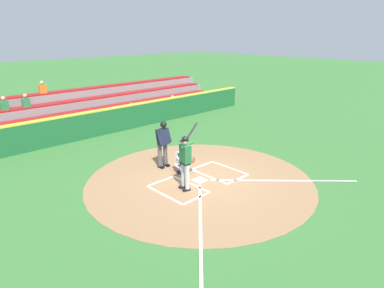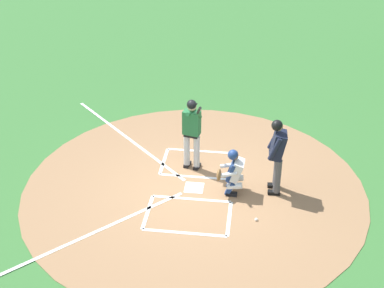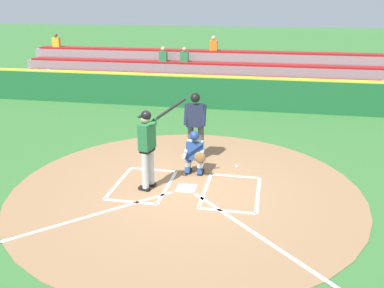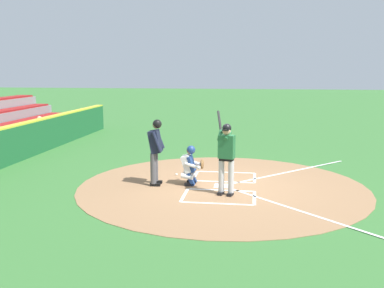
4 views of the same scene
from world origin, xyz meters
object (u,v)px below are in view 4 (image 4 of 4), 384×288
baseball (176,174)px  catcher (191,164)px  batter (226,154)px  plate_umpire (156,148)px

baseball → catcher: bearing=30.4°
batter → catcher: 1.46m
batter → catcher: batter is taller
batter → catcher: (-0.88, -1.05, -0.51)m
plate_umpire → baseball: bearing=162.2°
baseball → batter: bearing=41.1°
catcher → batter: bearing=50.1°
plate_umpire → baseball: (-1.17, 0.38, -1.04)m
batter → baseball: (-1.88, -1.64, -1.06)m
plate_umpire → catcher: bearing=100.0°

